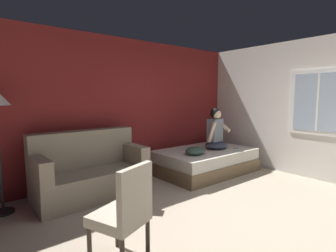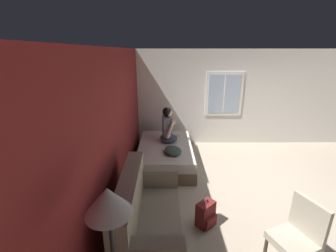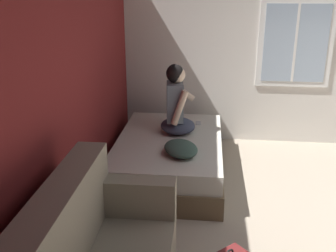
% 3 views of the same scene
% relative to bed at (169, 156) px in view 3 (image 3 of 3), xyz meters
% --- Properties ---
extents(wall_back_accent, '(10.15, 0.16, 2.70)m').
position_rel_bed_xyz_m(wall_back_accent, '(-1.29, 0.87, 1.11)').
color(wall_back_accent, maroon).
rests_on(wall_back_accent, ground).
extents(wall_side_with_window, '(0.19, 7.09, 2.70)m').
position_rel_bed_xyz_m(wall_side_with_window, '(1.36, -2.05, 1.12)').
color(wall_side_with_window, silver).
rests_on(wall_side_with_window, ground).
extents(bed, '(2.06, 1.31, 0.48)m').
position_rel_bed_xyz_m(bed, '(0.00, 0.00, 0.00)').
color(bed, brown).
rests_on(bed, ground).
extents(person_seated, '(0.57, 0.50, 0.88)m').
position_rel_bed_xyz_m(person_seated, '(0.25, -0.06, 0.60)').
color(person_seated, '#383D51').
rests_on(person_seated, bed).
extents(throw_pillow, '(0.58, 0.51, 0.14)m').
position_rel_bed_xyz_m(throw_pillow, '(-0.47, -0.17, 0.31)').
color(throw_pillow, '#385147').
rests_on(throw_pillow, bed).
extents(cell_phone, '(0.15, 0.07, 0.01)m').
position_rel_bed_xyz_m(cell_phone, '(0.60, -0.33, 0.25)').
color(cell_phone, '#B7B7BC').
rests_on(cell_phone, bed).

